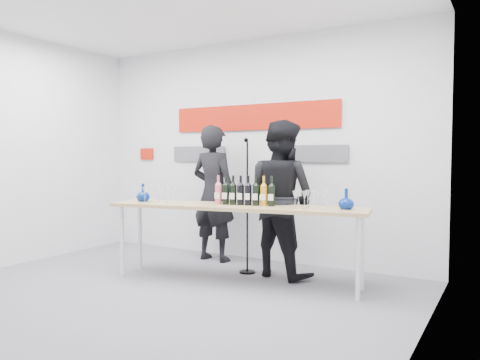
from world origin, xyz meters
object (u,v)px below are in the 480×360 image
at_px(tasting_table, 235,211).
at_px(presenter_left, 214,193).
at_px(mic_stand, 247,232).
at_px(presenter_right, 281,198).

relative_size(tasting_table, presenter_left, 1.62).
height_order(tasting_table, mic_stand, mic_stand).
bearing_deg(tasting_table, presenter_left, 125.38).
xyz_separation_m(presenter_left, mic_stand, (0.73, -0.38, -0.42)).
bearing_deg(presenter_left, mic_stand, 155.52).
xyz_separation_m(presenter_left, presenter_right, (1.13, -0.28, 0.00)).
bearing_deg(mic_stand, presenter_right, -5.16).
xyz_separation_m(tasting_table, presenter_right, (0.29, 0.55, 0.11)).
bearing_deg(mic_stand, presenter_left, 133.00).
bearing_deg(presenter_right, tasting_table, 74.34).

